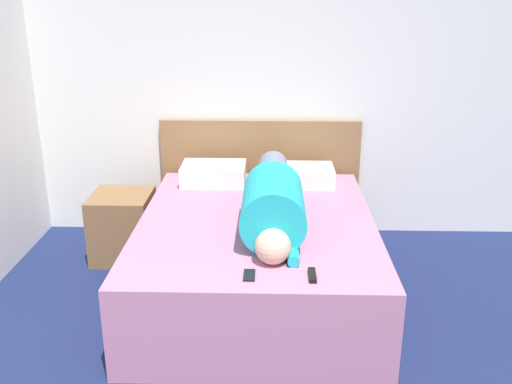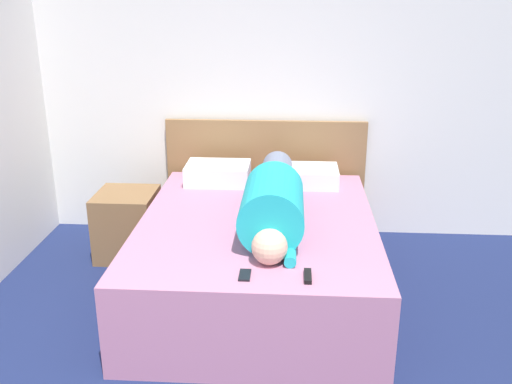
% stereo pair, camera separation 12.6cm
% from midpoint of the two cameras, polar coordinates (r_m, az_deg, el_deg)
% --- Properties ---
extents(wall_back, '(5.26, 0.06, 2.60)m').
position_cam_midpoint_polar(wall_back, '(4.88, 0.94, 10.57)').
color(wall_back, white).
rests_on(wall_back, ground_plane).
extents(bed, '(1.60, 2.05, 0.58)m').
position_cam_midpoint_polar(bed, '(4.04, -0.84, -6.50)').
color(bed, '#B2708E').
rests_on(bed, ground_plane).
extents(headboard, '(1.72, 0.04, 1.02)m').
position_cam_midpoint_polar(headboard, '(5.00, -0.31, 1.46)').
color(headboard, olive).
rests_on(headboard, ground_plane).
extents(nightstand, '(0.47, 0.49, 0.54)m').
position_cam_midpoint_polar(nightstand, '(4.73, -13.90, -3.33)').
color(nightstand, brown).
rests_on(nightstand, ground_plane).
extents(person_lying, '(0.40, 1.65, 0.40)m').
position_cam_midpoint_polar(person_lying, '(3.78, 0.77, -0.79)').
color(person_lying, '#DBB293').
rests_on(person_lying, bed).
extents(pillow_near_headboard, '(0.51, 0.36, 0.16)m').
position_cam_midpoint_polar(pillow_near_headboard, '(4.64, -5.03, 1.83)').
color(pillow_near_headboard, white).
rests_on(pillow_near_headboard, bed).
extents(pillow_second, '(0.49, 0.36, 0.14)m').
position_cam_midpoint_polar(pillow_second, '(4.62, 3.97, 1.66)').
color(pillow_second, white).
rests_on(pillow_second, bed).
extents(tv_remote, '(0.04, 0.15, 0.02)m').
position_cam_midpoint_polar(tv_remote, '(3.16, 4.50, -8.31)').
color(tv_remote, black).
rests_on(tv_remote, bed).
extents(cell_phone, '(0.06, 0.13, 0.01)m').
position_cam_midpoint_polar(cell_phone, '(3.16, -1.83, -8.32)').
color(cell_phone, black).
rests_on(cell_phone, bed).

